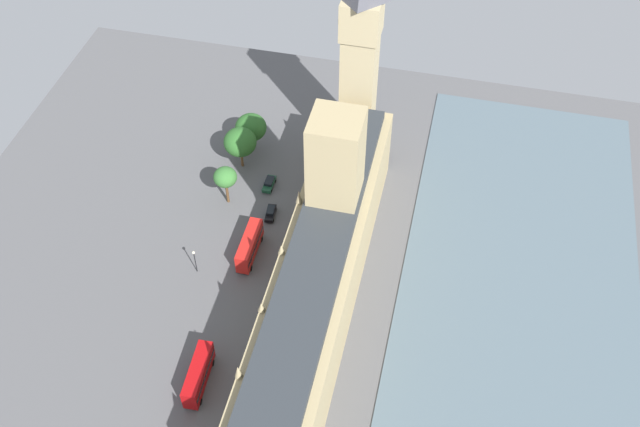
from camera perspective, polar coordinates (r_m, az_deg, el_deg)
ground_plane at (r=134.07m, az=-1.10°, el=-7.49°), size 148.53×148.53×0.00m
river_thames at (r=133.62m, az=14.82°, el=-10.21°), size 43.32×133.68×0.25m
parliament_building at (r=127.26m, az=-0.08°, el=-4.57°), size 12.84×78.53×33.63m
clock_tower at (r=146.62m, az=3.11°, el=12.32°), size 7.69×7.69×48.76m
car_dark_green_leading at (r=153.67m, az=-3.94°, el=2.34°), size 1.99×4.71×1.74m
car_black_trailing at (r=148.02m, az=-3.83°, el=0.07°), size 2.14×4.58×1.74m
double_decker_bus_near_tower at (r=140.46m, az=-5.46°, el=-2.47°), size 2.71×10.52×4.75m
double_decker_bus_by_river_gate at (r=125.69m, az=-9.36°, el=-12.15°), size 3.09×10.62×4.75m
pedestrian_kerbside at (r=147.91m, az=-1.64°, el=0.04°), size 0.60×0.66×1.58m
pedestrian_opposite_hall at (r=142.08m, az=-2.83°, el=-2.65°), size 0.69×0.62×1.67m
pedestrian_under_trees at (r=124.78m, az=-6.62°, el=-14.13°), size 0.62×0.52×1.60m
plane_tree_far_end at (r=158.57m, az=-5.35°, el=6.62°), size 6.69×6.69×9.11m
plane_tree_corner at (r=147.16m, az=-7.32°, el=2.78°), size 4.70×4.70×9.04m
plane_tree_midblock at (r=154.60m, az=-6.18°, el=5.49°), size 6.87×6.87×9.69m
street_lamp_slot_10 at (r=138.08m, az=-9.66°, el=-3.36°), size 0.56×0.56×5.78m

